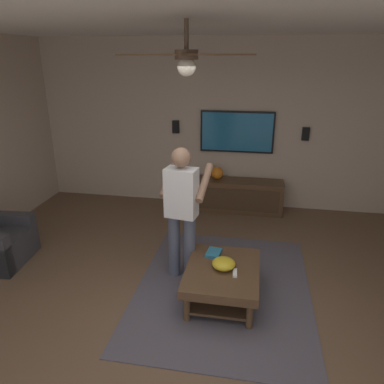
# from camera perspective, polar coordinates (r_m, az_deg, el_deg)

# --- Properties ---
(ground_plane) EXTENTS (8.02, 8.02, 0.00)m
(ground_plane) POSITION_cam_1_polar(r_m,az_deg,el_deg) (4.00, 0.28, -19.65)
(ground_plane) COLOR brown
(wall_back_tv) EXTENTS (0.10, 6.88, 2.89)m
(wall_back_tv) POSITION_cam_1_polar(r_m,az_deg,el_deg) (6.47, 5.49, 10.39)
(wall_back_tv) COLOR #BCA893
(wall_back_tv) RESTS_ON ground
(ceiling_slab) EXTENTS (6.78, 6.88, 0.10)m
(ceiling_slab) POSITION_cam_1_polar(r_m,az_deg,el_deg) (3.07, 0.39, 27.28)
(ceiling_slab) COLOR white
(area_rug) EXTENTS (2.55, 2.00, 0.01)m
(area_rug) POSITION_cam_1_polar(r_m,az_deg,el_deg) (4.47, 4.91, -14.74)
(area_rug) COLOR #514C56
(area_rug) RESTS_ON ground
(coffee_table) EXTENTS (1.00, 0.80, 0.40)m
(coffee_table) POSITION_cam_1_polar(r_m,az_deg,el_deg) (4.14, 4.76, -13.05)
(coffee_table) COLOR #513823
(coffee_table) RESTS_ON ground
(media_console) EXTENTS (0.45, 1.70, 0.55)m
(media_console) POSITION_cam_1_polar(r_m,az_deg,el_deg) (6.45, 6.51, -0.50)
(media_console) COLOR #513823
(media_console) RESTS_ON ground
(tv) EXTENTS (0.05, 1.26, 0.71)m
(tv) POSITION_cam_1_polar(r_m,az_deg,el_deg) (6.38, 7.06, 9.33)
(tv) COLOR black
(person_standing) EXTENTS (0.59, 0.60, 1.64)m
(person_standing) POSITION_cam_1_polar(r_m,az_deg,el_deg) (4.25, -1.57, -2.29)
(person_standing) COLOR #4C5166
(person_standing) RESTS_ON ground
(bowl) EXTENTS (0.26, 0.26, 0.12)m
(bowl) POSITION_cam_1_polar(r_m,az_deg,el_deg) (4.06, 5.00, -11.12)
(bowl) COLOR gold
(bowl) RESTS_ON coffee_table
(remote_white) EXTENTS (0.15, 0.05, 0.02)m
(remote_white) POSITION_cam_1_polar(r_m,az_deg,el_deg) (4.00, 6.74, -12.48)
(remote_white) COLOR white
(remote_white) RESTS_ON coffee_table
(book) EXTENTS (0.24, 0.19, 0.04)m
(book) POSITION_cam_1_polar(r_m,az_deg,el_deg) (4.32, 3.42, -9.51)
(book) COLOR teal
(book) RESTS_ON coffee_table
(vase_round) EXTENTS (0.22, 0.22, 0.22)m
(vase_round) POSITION_cam_1_polar(r_m,az_deg,el_deg) (6.38, 3.92, 3.00)
(vase_round) COLOR orange
(vase_round) RESTS_ON media_console
(wall_speaker_left) EXTENTS (0.06, 0.12, 0.22)m
(wall_speaker_left) POSITION_cam_1_polar(r_m,az_deg,el_deg) (6.44, 17.38, 8.69)
(wall_speaker_left) COLOR black
(wall_speaker_right) EXTENTS (0.06, 0.12, 0.22)m
(wall_speaker_right) POSITION_cam_1_polar(r_m,az_deg,el_deg) (6.53, -2.56, 10.16)
(wall_speaker_right) COLOR black
(ceiling_fan) EXTENTS (1.18, 1.19, 0.46)m
(ceiling_fan) POSITION_cam_1_polar(r_m,az_deg,el_deg) (3.30, -0.73, 20.23)
(ceiling_fan) COLOR #4C3828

